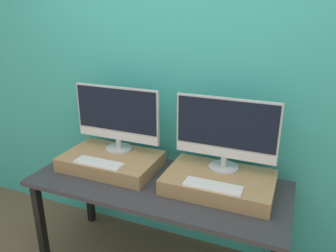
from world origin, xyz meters
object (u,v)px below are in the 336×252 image
(keyboard_left, at_px, (99,163))
(keyboard_right, at_px, (213,186))
(monitor_left, at_px, (117,116))
(monitor_right, at_px, (226,131))

(keyboard_left, distance_m, keyboard_right, 0.78)
(keyboard_left, xyz_separation_m, keyboard_right, (0.78, 0.00, 0.00))
(monitor_left, bearing_deg, monitor_right, 0.00)
(monitor_left, distance_m, keyboard_right, 0.86)
(monitor_left, xyz_separation_m, keyboard_right, (0.78, -0.26, -0.25))
(monitor_left, bearing_deg, keyboard_left, -90.00)
(keyboard_right, bearing_deg, keyboard_left, 180.00)
(monitor_right, bearing_deg, keyboard_left, -161.58)
(keyboard_left, distance_m, monitor_right, 0.86)
(keyboard_left, relative_size, monitor_right, 0.52)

